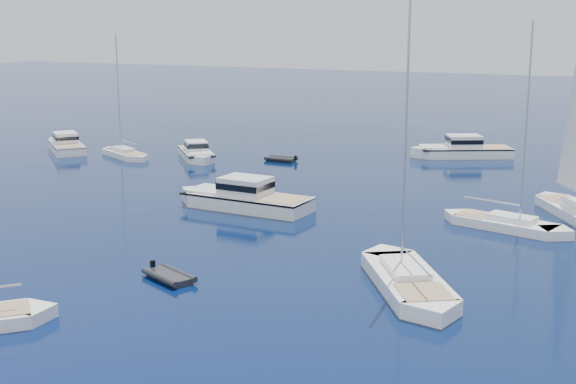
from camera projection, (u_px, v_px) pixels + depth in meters
ground at (71, 325)px, 37.66m from camera, size 400.00×400.00×0.00m
motor_cruiser_centre at (243, 208)px, 61.44m from camera, size 12.43×4.19×3.23m
motor_cruiser_far_l at (66, 151)px, 89.08m from camera, size 10.15×9.18×2.76m
motor_cruiser_distant at (461, 157)px, 84.92m from camera, size 12.00×8.84×3.08m
motor_cruiser_horizon at (197, 159)px, 83.78m from camera, size 8.52×8.90×2.48m
sailboat_mid_r at (407, 288)px, 42.91m from camera, size 9.70×12.22×18.43m
sailboat_centre at (506, 229)px, 55.27m from camera, size 10.58×4.95×15.06m
sailboat_sails_r at (573, 215)px, 59.16m from camera, size 8.29×10.87×16.22m
sailboat_far_l at (125, 157)px, 84.90m from camera, size 9.44×6.32×13.72m
tender_grey_near at (169, 280)px, 44.30m from camera, size 4.04×3.19×0.95m
tender_grey_far at (281, 161)px, 82.37m from camera, size 3.45×1.91×0.95m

